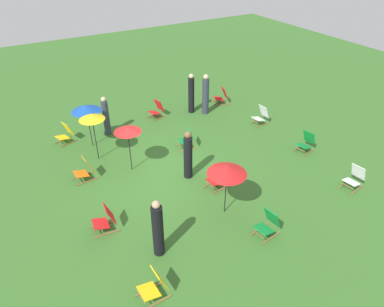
# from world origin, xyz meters

# --- Properties ---
(ground_plane) EXTENTS (40.00, 40.00, 0.00)m
(ground_plane) POSITION_xyz_m (0.00, 0.00, 0.00)
(ground_plane) COLOR #386B28
(deckchair_0) EXTENTS (0.68, 0.87, 0.83)m
(deckchair_0) POSITION_xyz_m (-4.05, -2.40, 0.37)
(deckchair_0) COLOR olive
(deckchair_0) RESTS_ON ground
(deckchair_1) EXTENTS (0.63, 0.84, 0.83)m
(deckchair_1) POSITION_xyz_m (-4.20, 1.78, 0.37)
(deckchair_1) COLOR olive
(deckchair_1) RESTS_ON ground
(deckchair_2) EXTENTS (0.53, 0.79, 0.83)m
(deckchair_2) POSITION_xyz_m (-1.15, -2.44, 0.37)
(deckchair_2) COLOR olive
(deckchair_2) RESTS_ON ground
(deckchair_3) EXTENTS (0.57, 0.81, 0.83)m
(deckchair_3) POSITION_xyz_m (3.89, 5.26, 0.37)
(deckchair_3) COLOR olive
(deckchair_3) RESTS_ON ground
(deckchair_4) EXTENTS (0.56, 0.81, 0.83)m
(deckchair_4) POSITION_xyz_m (1.54, 1.31, 0.37)
(deckchair_4) COLOR olive
(deckchair_4) RESTS_ON ground
(deckchair_5) EXTENTS (0.60, 0.83, 0.83)m
(deckchair_5) POSITION_xyz_m (1.39, 5.57, 0.37)
(deckchair_5) COLOR olive
(deckchair_5) RESTS_ON ground
(deckchair_6) EXTENTS (0.51, 0.78, 0.83)m
(deckchair_6) POSITION_xyz_m (-1.27, 5.51, 0.37)
(deckchair_6) COLOR olive
(deckchair_6) RESTS_ON ground
(deckchair_7) EXTENTS (0.66, 0.86, 0.83)m
(deckchair_7) POSITION_xyz_m (-3.92, 5.21, 0.37)
(deckchair_7) COLOR olive
(deckchair_7) RESTS_ON ground
(deckchair_8) EXTENTS (0.56, 0.81, 0.83)m
(deckchair_8) POSITION_xyz_m (1.58, -2.63, 0.37)
(deckchair_8) COLOR olive
(deckchair_8) RESTS_ON ground
(deckchair_9) EXTENTS (0.50, 0.78, 0.83)m
(deckchair_9) POSITION_xyz_m (4.32, -2.36, 0.37)
(deckchair_9) COLOR olive
(deckchair_9) RESTS_ON ground
(deckchair_10) EXTENTS (0.67, 0.86, 0.83)m
(deckchair_10) POSITION_xyz_m (-1.17, 1.70, 0.37)
(deckchair_10) COLOR olive
(deckchair_10) RESTS_ON ground
(deckchair_11) EXTENTS (0.58, 0.82, 0.83)m
(deckchair_11) POSITION_xyz_m (4.10, 1.29, 0.37)
(deckchair_11) COLOR olive
(deckchair_11) RESTS_ON ground
(umbrella_0) EXTENTS (1.15, 1.15, 1.77)m
(umbrella_0) POSITION_xyz_m (-3.23, -1.58, 1.65)
(umbrella_0) COLOR black
(umbrella_0) RESTS_ON ground
(umbrella_1) EXTENTS (1.17, 1.17, 1.75)m
(umbrella_1) POSITION_xyz_m (2.71, 0.78, 1.60)
(umbrella_1) COLOR black
(umbrella_1) RESTS_ON ground
(umbrella_2) EXTENTS (0.95, 0.95, 1.78)m
(umbrella_2) POSITION_xyz_m (-0.86, -0.84, 1.67)
(umbrella_2) COLOR black
(umbrella_2) RESTS_ON ground
(umbrella_3) EXTENTS (0.93, 0.93, 1.90)m
(umbrella_3) POSITION_xyz_m (-2.17, -1.67, 1.78)
(umbrella_3) COLOR black
(umbrella_3) RESTS_ON ground
(person_0) EXTENTS (0.42, 0.42, 1.82)m
(person_0) POSITION_xyz_m (3.17, -1.69, 0.86)
(person_0) COLOR black
(person_0) RESTS_ON ground
(person_1) EXTENTS (0.43, 0.43, 1.91)m
(person_1) POSITION_xyz_m (-3.41, 3.92, 0.91)
(person_1) COLOR #333847
(person_1) RESTS_ON ground
(person_2) EXTENTS (0.36, 0.36, 1.70)m
(person_2) POSITION_xyz_m (-3.83, -0.71, 0.81)
(person_2) COLOR #333847
(person_2) RESTS_ON ground
(person_3) EXTENTS (0.42, 0.42, 1.80)m
(person_3) POSITION_xyz_m (0.55, 0.72, 0.86)
(person_3) COLOR black
(person_3) RESTS_ON ground
(person_4) EXTENTS (0.39, 0.39, 1.89)m
(person_4) POSITION_xyz_m (-3.84, 3.41, 0.91)
(person_4) COLOR black
(person_4) RESTS_ON ground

